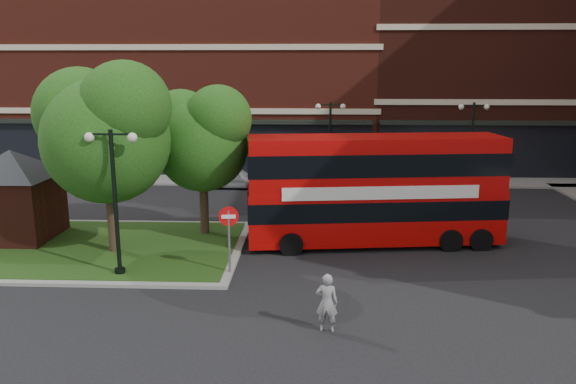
{
  "coord_description": "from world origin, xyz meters",
  "views": [
    {
      "loc": [
        0.94,
        -17.48,
        6.99
      ],
      "look_at": [
        0.01,
        4.65,
        2.0
      ],
      "focal_mm": 35.0,
      "sensor_mm": 36.0,
      "label": 1
    }
  ],
  "objects_px": {
    "car_silver": "(234,177)",
    "car_white": "(350,171)",
    "woman": "(327,303)",
    "bus": "(375,183)"
  },
  "relations": [
    {
      "from": "car_silver",
      "to": "car_white",
      "type": "bearing_deg",
      "value": -75.12
    },
    {
      "from": "woman",
      "to": "car_white",
      "type": "distance_m",
      "value": 19.59
    },
    {
      "from": "bus",
      "to": "car_silver",
      "type": "relative_size",
      "value": 2.7
    },
    {
      "from": "bus",
      "to": "car_white",
      "type": "height_order",
      "value": "bus"
    },
    {
      "from": "bus",
      "to": "car_silver",
      "type": "distance_m",
      "value": 12.61
    },
    {
      "from": "car_white",
      "to": "woman",
      "type": "bearing_deg",
      "value": 176.11
    },
    {
      "from": "woman",
      "to": "car_white",
      "type": "relative_size",
      "value": 0.35
    },
    {
      "from": "bus",
      "to": "woman",
      "type": "xyz_separation_m",
      "value": [
        -2.05,
        -7.71,
        -1.68
      ]
    },
    {
      "from": "woman",
      "to": "car_silver",
      "type": "bearing_deg",
      "value": -68.37
    },
    {
      "from": "woman",
      "to": "car_silver",
      "type": "relative_size",
      "value": 0.43
    }
  ]
}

